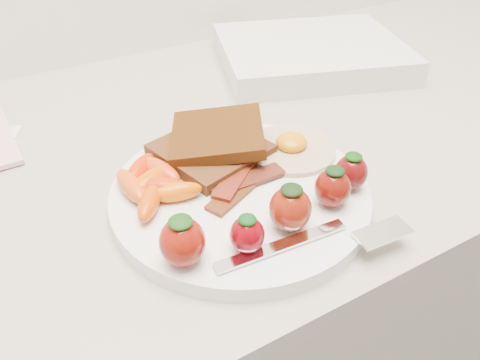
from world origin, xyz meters
TOP-DOWN VIEW (x-y plane):
  - counter at (0.00, 1.70)m, footprint 2.00×0.60m
  - plate at (-0.01, 1.56)m, footprint 0.27×0.27m
  - toast_lower at (-0.01, 1.63)m, footprint 0.13×0.13m
  - toast_upper at (0.01, 1.63)m, footprint 0.14×0.14m
  - fried_egg at (0.08, 1.59)m, footprint 0.11×0.11m
  - bacon_strips at (-0.01, 1.56)m, footprint 0.10×0.08m
  - baby_carrots at (-0.09, 1.60)m, footprint 0.08×0.11m
  - strawberries at (-0.01, 1.49)m, footprint 0.23×0.06m
  - fork at (0.02, 1.45)m, footprint 0.18×0.06m
  - appliance at (0.27, 1.81)m, footprint 0.35×0.31m

SIDE VIEW (x-z plane):
  - counter at x=0.00m, z-range 0.00..0.90m
  - plate at x=-0.01m, z-range 0.90..0.92m
  - appliance at x=0.27m, z-range 0.90..0.94m
  - fork at x=0.02m, z-range 0.92..0.92m
  - bacon_strips at x=-0.01m, z-range 0.92..0.93m
  - fried_egg at x=0.08m, z-range 0.91..0.93m
  - toast_lower at x=-0.01m, z-range 0.92..0.93m
  - baby_carrots at x=-0.09m, z-range 0.92..0.94m
  - toast_upper at x=0.01m, z-range 0.93..0.95m
  - strawberries at x=-0.01m, z-range 0.92..0.96m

